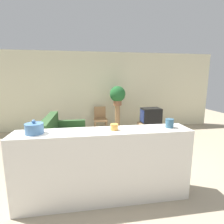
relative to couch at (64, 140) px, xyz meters
The scene contains 12 objects.
ground_plane 1.69m from the couch, 61.58° to the right, with size 14.00×14.00×0.00m, color tan.
wall_back 2.36m from the couch, 67.98° to the left, with size 9.00×0.06×2.70m.
couch is the anchor object (origin of this frame).
tv_stand 2.66m from the couch, 16.62° to the left, with size 0.72×0.48×0.43m.
television 2.68m from the couch, 16.66° to the left, with size 0.58×0.44×0.48m.
wooden_chair 1.90m from the couch, 56.35° to the left, with size 0.44×0.44×0.84m.
plant_stand 2.09m from the couch, 39.66° to the left, with size 0.16×0.16×0.93m.
potted_plant 2.30m from the couch, 39.66° to the left, with size 0.52×0.52×0.63m.
foreground_counter 2.10m from the couch, 67.59° to the right, with size 2.50×0.44×1.07m.
decorative_bowl 2.11m from the couch, 93.87° to the right, with size 0.24×0.24×0.19m.
candle_jar 2.29m from the couch, 63.95° to the right, with size 0.11×0.11×0.09m.
coffee_tin 2.75m from the couch, 47.32° to the right, with size 0.12×0.12×0.13m.
Camera 1 is at (-0.26, -2.81, 1.78)m, focal length 28.00 mm.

